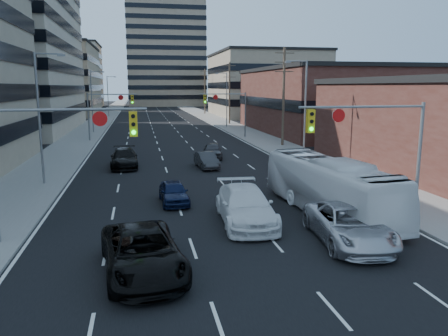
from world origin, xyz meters
TOP-DOWN VIEW (x-y plane):
  - ground at (0.00, 0.00)m, footprint 400.00×400.00m
  - road_surface at (0.00, 130.00)m, footprint 18.00×300.00m
  - sidewalk_left at (-11.50, 130.00)m, footprint 5.00×300.00m
  - sidewalk_right at (11.50, 130.00)m, footprint 5.00×300.00m
  - office_left_far at (-24.00, 100.00)m, footprint 20.00×30.00m
  - storefront_right_mid at (24.00, 50.00)m, footprint 20.00×30.00m
  - office_right_far at (25.00, 88.00)m, footprint 22.00×28.00m
  - apartment_tower at (6.00, 150.00)m, footprint 26.00×26.00m
  - bg_block_left at (-28.00, 140.00)m, footprint 24.00×24.00m
  - bg_block_right at (32.00, 130.00)m, footprint 22.00×22.00m
  - signal_near_left at (-7.45, 8.00)m, footprint 6.59×0.33m
  - signal_near_right at (7.45, 8.00)m, footprint 6.59×0.33m
  - signal_far_left at (-7.68, 45.00)m, footprint 6.09×0.33m
  - signal_far_right at (7.68, 45.00)m, footprint 6.09×0.33m
  - utility_pole_block at (12.20, 36.00)m, footprint 2.20×0.28m
  - utility_pole_midblock at (12.20, 66.00)m, footprint 2.20×0.28m
  - utility_pole_distant at (12.20, 96.00)m, footprint 2.20×0.28m
  - streetlight_left_near at (-10.34, 20.00)m, footprint 2.03×0.22m
  - streetlight_left_mid at (-10.34, 55.00)m, footprint 2.03×0.22m
  - streetlight_left_far at (-10.34, 90.00)m, footprint 2.03×0.22m
  - streetlight_right_near at (10.34, 25.00)m, footprint 2.03×0.22m
  - streetlight_right_far at (10.34, 60.00)m, footprint 2.03×0.22m
  - black_pickup at (-3.90, 3.87)m, footprint 3.41×6.17m
  - white_van at (1.23, 9.02)m, footprint 2.86×6.31m
  - silver_suv at (4.99, 5.41)m, footprint 3.27×6.14m
  - transit_bus at (6.00, 9.75)m, footprint 3.71×11.06m
  - sedan_blue at (-2.00, 13.50)m, footprint 1.71×3.94m
  - sedan_grey_center at (1.60, 24.26)m, footprint 1.75×4.14m
  - sedan_black_far at (-5.20, 25.86)m, footprint 2.36×5.51m
  - sedan_grey_right at (2.96, 29.31)m, footprint 2.23×4.45m

SIDE VIEW (x-z plane):
  - ground at x=0.00m, z-range 0.00..0.00m
  - road_surface at x=0.00m, z-range 0.00..0.02m
  - sidewalk_left at x=-11.50m, z-range 0.00..0.15m
  - sidewalk_right at x=11.50m, z-range 0.00..0.15m
  - sedan_blue at x=-2.00m, z-range 0.00..1.32m
  - sedan_grey_center at x=1.60m, z-range 0.00..1.33m
  - sedan_grey_right at x=2.96m, z-range 0.00..1.46m
  - sedan_black_far at x=-5.20m, z-range 0.00..1.58m
  - black_pickup at x=-3.90m, z-range 0.00..1.64m
  - silver_suv at x=4.99m, z-range 0.00..1.64m
  - white_van at x=1.23m, z-range 0.00..1.79m
  - transit_bus at x=6.00m, z-range 0.00..3.02m
  - signal_far_left at x=-7.68m, z-range 1.30..7.30m
  - signal_far_right at x=7.68m, z-range 1.30..7.30m
  - signal_near_left at x=-7.45m, z-range 1.33..7.33m
  - signal_near_right at x=7.45m, z-range 1.33..7.33m
  - storefront_right_mid at x=24.00m, z-range 0.00..9.00m
  - streetlight_left_near at x=-10.34m, z-range 0.55..9.55m
  - streetlight_left_mid at x=-10.34m, z-range 0.55..9.55m
  - streetlight_left_far at x=-10.34m, z-range 0.55..9.55m
  - streetlight_right_near at x=10.34m, z-range 0.55..9.55m
  - streetlight_right_far at x=10.34m, z-range 0.55..9.55m
  - utility_pole_block at x=12.20m, z-range 0.28..11.28m
  - utility_pole_midblock at x=12.20m, z-range 0.28..11.28m
  - utility_pole_distant at x=12.20m, z-range 0.28..11.28m
  - bg_block_right at x=32.00m, z-range 0.00..12.00m
  - office_right_far at x=25.00m, z-range 0.00..14.00m
  - office_left_far at x=-24.00m, z-range 0.00..16.00m
  - bg_block_left at x=-28.00m, z-range 0.00..20.00m
  - apartment_tower at x=6.00m, z-range 0.00..58.00m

